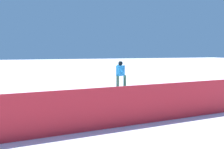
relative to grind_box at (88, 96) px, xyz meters
The scene contains 4 objects.
ground_plane 0.27m from the grind_box, ahead, with size 120.00×120.00×0.00m, color white.
grind_box is the anchor object (origin of this frame).
snowboarder 2.01m from the grind_box, behind, with size 1.41×0.97×1.31m.
safety_fence 4.23m from the grind_box, 90.00° to the left, with size 10.87×0.06×1.30m, color red.
Camera 1 is at (3.01, 11.69, 2.43)m, focal length 41.37 mm.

